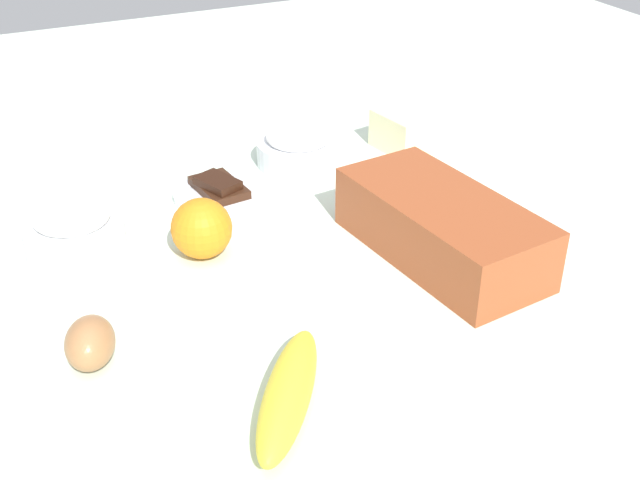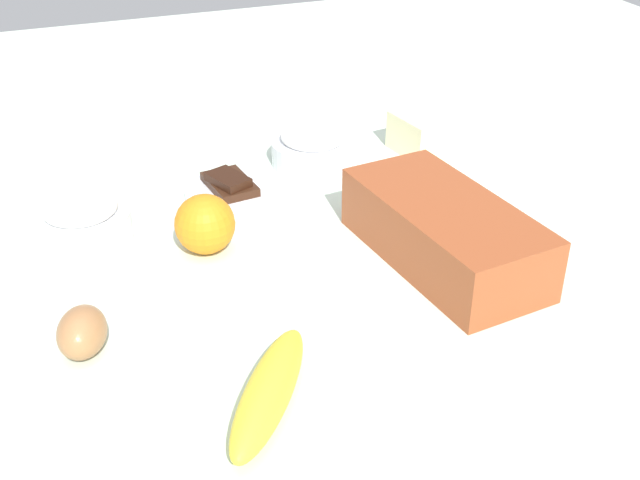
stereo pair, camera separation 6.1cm
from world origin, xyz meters
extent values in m
cube|color=silver|center=(0.00, 0.00, -0.01)|extent=(2.40, 2.40, 0.02)
cube|color=#9E4723|center=(0.04, 0.15, 0.04)|extent=(0.29, 0.16, 0.08)
cube|color=black|center=(0.04, 0.15, 0.04)|extent=(0.28, 0.15, 0.07)
cylinder|color=white|center=(-0.17, -0.26, 0.02)|extent=(0.13, 0.13, 0.04)
torus|color=white|center=(-0.17, -0.26, 0.04)|extent=(0.13, 0.13, 0.01)
ellipsoid|color=white|center=(-0.17, -0.26, 0.05)|extent=(0.10, 0.10, 0.03)
cylinder|color=white|center=(-0.28, 0.10, 0.02)|extent=(0.13, 0.13, 0.04)
torus|color=white|center=(-0.28, 0.10, 0.03)|extent=(0.13, 0.13, 0.01)
ellipsoid|color=white|center=(-0.28, 0.10, 0.05)|extent=(0.10, 0.10, 0.03)
ellipsoid|color=yellow|center=(0.21, -0.13, 0.02)|extent=(0.18, 0.14, 0.04)
sphere|color=orange|center=(-0.09, -0.12, 0.04)|extent=(0.08, 0.08, 0.08)
cube|color=#F4EDB2|center=(-0.26, 0.27, 0.03)|extent=(0.10, 0.08, 0.06)
ellipsoid|color=#A77044|center=(0.06, -0.29, 0.03)|extent=(0.08, 0.07, 0.05)
cylinder|color=white|center=(-0.23, -0.05, 0.01)|extent=(0.13, 0.13, 0.01)
cube|color=#381E11|center=(-0.23, -0.05, 0.02)|extent=(0.10, 0.07, 0.01)
cube|color=black|center=(-0.22, -0.05, 0.03)|extent=(0.07, 0.06, 0.01)
camera|label=1|loc=(0.74, -0.35, 0.53)|focal=44.94mm
camera|label=2|loc=(0.77, -0.30, 0.53)|focal=44.94mm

